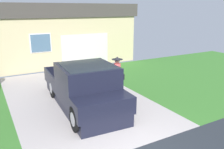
# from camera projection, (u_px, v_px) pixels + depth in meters

# --- Properties ---
(pickup_truck) EXTENTS (2.21, 5.15, 1.71)m
(pickup_truck) POSITION_uv_depth(u_px,v_px,m) (85.00, 89.00, 8.65)
(pickup_truck) COLOR black
(pickup_truck) RESTS_ON ground
(person_with_hat) EXTENTS (0.46, 0.46, 1.74)m
(person_with_hat) POSITION_uv_depth(u_px,v_px,m) (117.00, 74.00, 9.71)
(person_with_hat) COLOR brown
(person_with_hat) RESTS_ON ground
(handbag) EXTENTS (0.28, 0.15, 0.37)m
(handbag) POSITION_uv_depth(u_px,v_px,m) (122.00, 96.00, 9.73)
(handbag) COLOR #232328
(handbag) RESTS_ON ground
(house_with_garage) EXTENTS (9.84, 5.62, 3.93)m
(house_with_garage) POSITION_uv_depth(u_px,v_px,m) (57.00, 33.00, 16.48)
(house_with_garage) COLOR #CCBB8B
(house_with_garage) RESTS_ON ground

